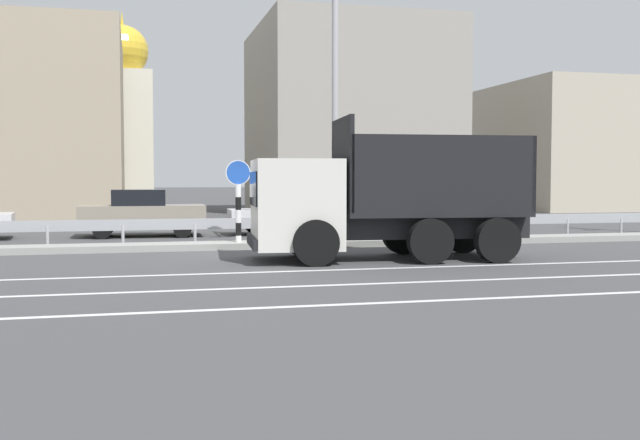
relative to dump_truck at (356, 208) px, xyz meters
The scene contains 14 objects.
ground_plane 3.22m from the dump_truck, 144.53° to the left, with size 320.00×320.00×0.00m, color #424244.
lane_strip_0 2.39m from the dump_truck, 66.06° to the right, with size 68.08×0.16×0.01m, color silver.
lane_strip_1 4.33m from the dump_truck, 78.44° to the right, with size 68.08×0.16×0.01m, color silver.
lane_strip_2 6.32m from the dump_truck, 82.30° to the right, with size 68.08×0.16×0.01m, color silver.
median_island 4.49m from the dump_truck, 123.97° to the left, with size 37.44×1.10×0.18m, color gray.
median_guardrail 5.54m from the dump_truck, 116.12° to the left, with size 68.08×0.09×0.78m.
dump_truck is the anchor object (origin of this frame).
median_road_sign 4.29m from the dump_truck, 123.12° to the left, with size 0.70×0.16×2.46m.
street_lamp_2 5.54m from the dump_truck, 82.77° to the left, with size 0.71×2.70×10.12m.
parked_car_4 10.03m from the dump_truck, 119.31° to the left, with size 4.17×2.12×1.59m.
parked_car_5 8.57m from the dump_truck, 87.20° to the left, with size 4.93×1.95×1.49m.
background_building_1 26.61m from the dump_truck, 74.44° to the left, with size 10.48×11.56×10.74m, color gray.
background_building_2 37.74m from the dump_truck, 45.51° to the left, with size 17.32×12.25×7.99m, color #B7AD99.
church_tower 32.67m from the dump_truck, 100.24° to the left, with size 3.60×3.60×12.46m.
Camera 1 is at (-2.74, -18.87, 1.93)m, focal length 42.00 mm.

